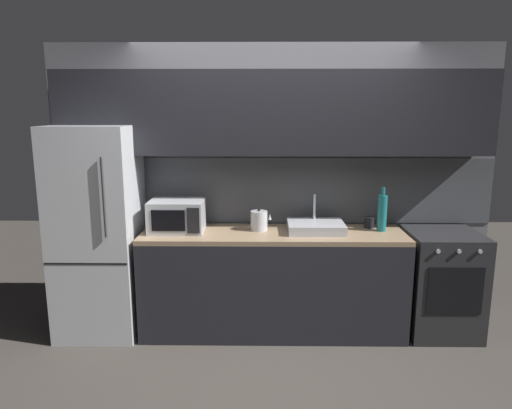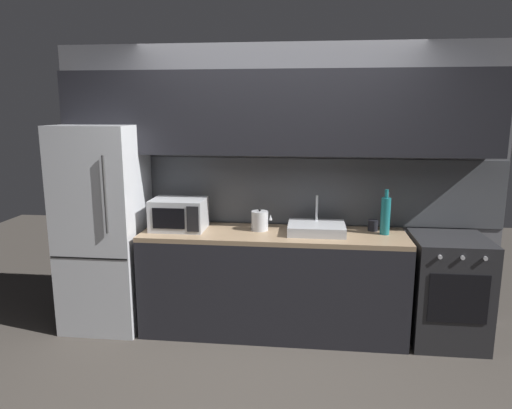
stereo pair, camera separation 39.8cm
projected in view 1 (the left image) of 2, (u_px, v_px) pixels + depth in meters
The scene contains 11 objects.
ground_plane at pixel (275, 388), 3.33m from camera, with size 10.00×10.00×0.00m, color #3D3833.
back_wall at pixel (273, 153), 4.19m from camera, with size 3.99×0.44×2.50m.
counter_run at pixel (273, 282), 4.12m from camera, with size 2.25×0.60×0.90m.
refrigerator at pixel (98, 231), 4.05m from camera, with size 0.68×0.69×1.80m.
oven_range at pixel (441, 283), 4.10m from camera, with size 0.60×0.62×0.90m.
microwave at pixel (177, 216), 4.03m from camera, with size 0.46×0.35×0.27m.
sink_basin at pixel (316, 227), 4.04m from camera, with size 0.48×0.38×0.30m.
kettle at pixel (259, 221), 4.08m from camera, with size 0.18×0.15×0.19m.
wine_bottle_teal at pixel (382, 213), 4.04m from camera, with size 0.08×0.08×0.38m.
wine_bottle_white at pixel (382, 212), 4.16m from camera, with size 0.06×0.06×0.34m.
mug_dark at pixel (369, 223), 4.16m from camera, with size 0.08×0.08×0.10m, color black.
Camera 1 is at (-0.10, -3.00, 1.94)m, focal length 33.05 mm.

